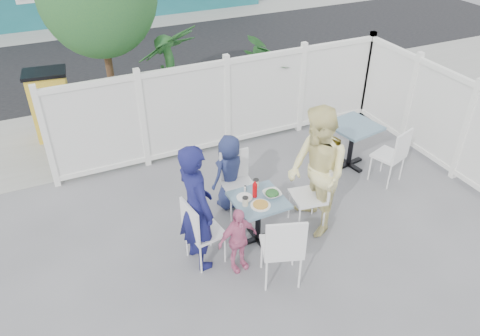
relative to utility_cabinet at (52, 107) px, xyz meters
name	(u,v)px	position (x,y,z in m)	size (l,w,h in m)	color
ground	(289,227)	(2.60, -4.00, -0.61)	(80.00, 80.00, 0.00)	slate
near_sidewalk	(195,114)	(2.60, -0.20, -0.60)	(24.00, 2.60, 0.01)	gray
street	(147,56)	(2.60, 3.50, -0.60)	(24.00, 5.00, 0.01)	black
far_sidewalk	(120,24)	(2.60, 6.60, -0.60)	(24.00, 1.60, 0.01)	gray
fence_back	(227,106)	(2.70, -1.60, 0.18)	(5.86, 0.08, 1.60)	white
fence_right	(436,118)	(5.60, -3.40, 0.18)	(0.08, 3.66, 1.60)	white
utility_cabinet	(52,107)	(0.00, 0.00, 0.00)	(0.65, 0.47, 1.21)	gold
potted_shrub_a	(173,85)	(1.99, -0.90, 0.41)	(1.14, 1.14, 2.04)	#1E4F2B
potted_shrub_b	(281,78)	(4.06, -1.00, 0.22)	(1.49, 1.29, 1.65)	#1E4F2B
main_table	(258,209)	(2.08, -4.04, -0.08)	(0.66, 0.66, 0.68)	slate
spare_table	(353,134)	(4.28, -3.01, -0.02)	(0.82, 0.82, 0.75)	slate
chair_left	(199,228)	(1.25, -4.10, -0.06)	(0.47, 0.48, 0.93)	white
chair_right	(314,190)	(2.92, -4.04, -0.04)	(0.49, 0.50, 0.97)	white
chair_back	(237,178)	(2.11, -3.30, -0.07)	(0.45, 0.43, 0.92)	white
chair_near	(283,246)	(2.00, -4.84, -0.02)	(0.58, 0.57, 1.01)	white
chair_spare	(394,153)	(4.56, -3.69, -0.06)	(0.53, 0.52, 0.93)	white
man	(196,207)	(1.24, -4.06, 0.24)	(0.61, 0.40, 1.68)	#161850
woman	(317,173)	(2.88, -4.11, 0.30)	(0.88, 0.68, 1.80)	#F6E051
boy	(230,172)	(2.06, -3.17, -0.04)	(0.56, 0.36, 1.14)	navy
toddler	(238,240)	(1.63, -4.39, -0.16)	(0.53, 0.22, 0.90)	pink
plate_main	(261,205)	(2.04, -4.18, 0.08)	(0.25, 0.25, 0.02)	white
plate_side	(245,197)	(1.93, -3.94, 0.08)	(0.21, 0.21, 0.01)	white
salad_bowl	(272,194)	(2.27, -4.05, 0.10)	(0.23, 0.23, 0.06)	white
coffee_cup_a	(245,202)	(1.87, -4.08, 0.13)	(0.07, 0.07, 0.11)	beige
coffee_cup_b	(256,184)	(2.17, -3.79, 0.13)	(0.07, 0.07, 0.11)	beige
ketchup_bottle	(255,190)	(2.06, -3.97, 0.17)	(0.06, 0.06, 0.20)	#BB050B
salt_shaker	(245,189)	(1.99, -3.82, 0.11)	(0.03, 0.03, 0.07)	white
pepper_shaker	(245,188)	(2.01, -3.80, 0.11)	(0.03, 0.03, 0.07)	black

